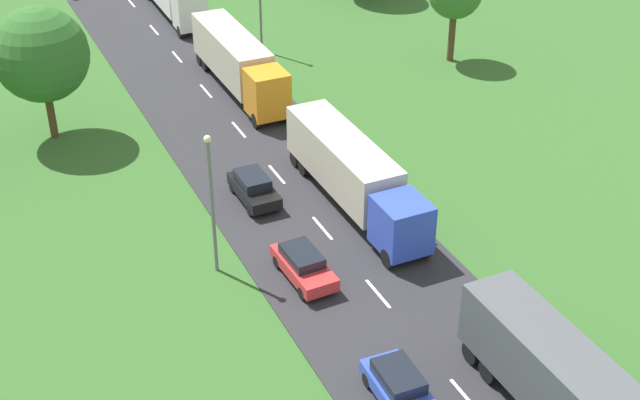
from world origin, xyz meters
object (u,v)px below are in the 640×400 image
(car_second, at_px, (400,387))
(tree_ash, at_px, (41,54))
(car_third, at_px, (303,265))
(car_fourth, at_px, (254,188))
(lamppost_second, at_px, (212,197))
(truck_second, at_px, (353,173))
(truck_third, at_px, (238,61))

(car_second, xyz_separation_m, tree_ash, (-8.31, 29.94, 4.73))
(car_third, relative_size, tree_ash, 0.50)
(car_third, height_order, car_fourth, car_fourth)
(car_second, relative_size, lamppost_second, 0.54)
(truck_second, xyz_separation_m, tree_ash, (-13.46, 15.48, 3.47))
(lamppost_second, bearing_deg, car_fourth, 52.68)
(car_fourth, height_order, lamppost_second, lamppost_second)
(truck_third, xyz_separation_m, car_fourth, (-4.47, -14.30, -1.36))
(car_third, bearing_deg, truck_second, 44.03)
(car_second, relative_size, car_third, 0.96)
(car_fourth, relative_size, lamppost_second, 0.54)
(car_fourth, bearing_deg, lamppost_second, -127.32)
(car_fourth, distance_m, tree_ash, 16.09)
(car_fourth, xyz_separation_m, lamppost_second, (-4.09, -5.36, 3.39))
(lamppost_second, distance_m, tree_ash, 18.68)
(truck_second, height_order, car_fourth, truck_second)
(car_second, distance_m, car_third, 9.40)
(car_second, xyz_separation_m, lamppost_second, (-3.71, 11.89, 3.39))
(truck_third, bearing_deg, truck_second, -88.98)
(truck_third, height_order, tree_ash, tree_ash)
(car_second, relative_size, car_fourth, 1.01)
(car_second, height_order, car_fourth, car_fourth)
(truck_second, height_order, car_second, truck_second)
(car_second, distance_m, car_fourth, 17.25)
(truck_second, xyz_separation_m, car_third, (-5.24, -5.06, -1.28))
(tree_ash, bearing_deg, car_fourth, -55.60)
(car_fourth, xyz_separation_m, tree_ash, (-8.69, 12.69, 4.73))
(truck_second, xyz_separation_m, lamppost_second, (-8.86, -2.57, 2.13))
(truck_third, bearing_deg, car_fourth, -107.35)
(truck_second, bearing_deg, car_third, -135.97)
(lamppost_second, bearing_deg, tree_ash, 104.31)
(truck_second, xyz_separation_m, car_second, (-5.15, -14.46, -1.27))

